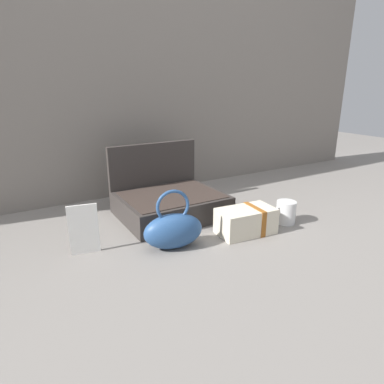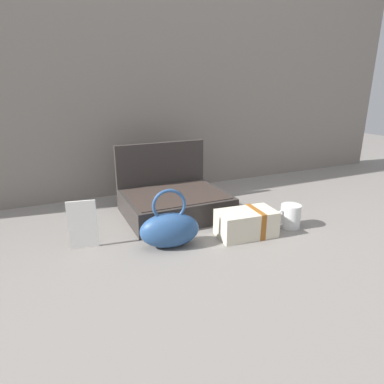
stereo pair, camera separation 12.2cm
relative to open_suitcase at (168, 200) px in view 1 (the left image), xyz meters
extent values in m
plane|color=slate|center=(-0.01, -0.19, -0.07)|extent=(6.00, 6.00, 0.00)
cube|color=gray|center=(-0.01, 0.39, 0.63)|extent=(3.20, 0.06, 1.40)
cube|color=#332D2B|center=(0.00, -0.03, -0.02)|extent=(0.42, 0.33, 0.10)
cube|color=#332823|center=(0.00, -0.03, 0.03)|extent=(0.39, 0.30, 0.00)
cube|color=#332D2B|center=(0.00, 0.15, 0.08)|extent=(0.42, 0.02, 0.29)
ellipsoid|color=#284C7F|center=(-0.13, -0.29, 0.00)|extent=(0.22, 0.13, 0.12)
torus|color=#284C7F|center=(-0.13, -0.29, 0.09)|extent=(0.12, 0.03, 0.12)
cube|color=beige|center=(0.16, -0.32, -0.02)|extent=(0.22, 0.14, 0.10)
cube|color=#99561E|center=(0.20, -0.33, -0.02)|extent=(0.03, 0.13, 0.10)
cylinder|color=silver|center=(0.37, -0.33, -0.02)|extent=(0.08, 0.08, 0.09)
torus|color=silver|center=(0.32, -0.33, -0.02)|extent=(0.06, 0.01, 0.06)
cube|color=white|center=(-0.40, -0.17, 0.02)|extent=(0.10, 0.02, 0.17)
camera|label=1|loc=(-0.60, -1.21, 0.47)|focal=30.98mm
camera|label=2|loc=(-0.49, -1.27, 0.47)|focal=30.98mm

